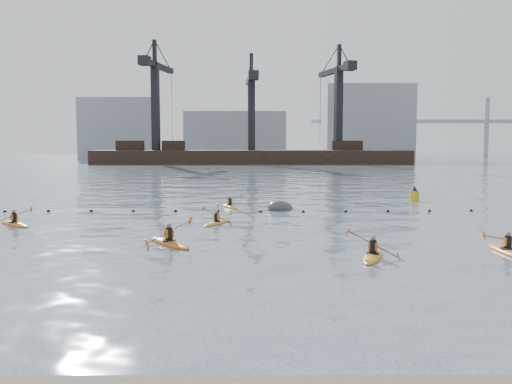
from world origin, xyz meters
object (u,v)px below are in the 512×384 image
kayaker_1 (373,255)px  mooring_buoy (281,209)px  kayaker_4 (507,250)px  kayaker_2 (14,223)px  nav_buoy (414,196)px  kayaker_3 (217,222)px  kayaker_5 (230,206)px  kayaker_0 (169,242)px

kayaker_1 → mooring_buoy: bearing=119.6°
kayaker_1 → kayaker_4: (6.20, 0.96, 0.00)m
kayaker_2 → nav_buoy: 30.68m
kayaker_3 → kayaker_4: 15.99m
kayaker_5 → mooring_buoy: (3.79, -1.20, -0.09)m
kayaker_5 → nav_buoy: size_ratio=2.12×
kayaker_4 → kayaker_3: bearing=-34.2°
kayaker_2 → kayaker_1: bearing=-72.7°
nav_buoy → kayaker_3: bearing=-140.7°
kayaker_5 → kayaker_2: bearing=-166.5°
kayaker_1 → kayaker_5: kayaker_1 is taller
kayaker_2 → kayaker_3: size_ratio=1.01×
mooring_buoy → nav_buoy: (11.49, 5.60, 0.43)m
kayaker_3 → kayaker_0: bearing=-79.9°
kayaker_0 → kayaker_5: 15.20m
kayaker_1 → kayaker_3: 12.02m
mooring_buoy → kayaker_4: bearing=-59.7°
kayaker_1 → nav_buoy: size_ratio=2.37×
kayaker_1 → mooring_buoy: kayaker_1 is taller
kayaker_0 → kayaker_4: size_ratio=1.00×
kayaker_0 → kayaker_1: kayaker_0 is taller
mooring_buoy → kayaker_0: bearing=-113.6°
kayaker_4 → nav_buoy: size_ratio=2.38×
kayaker_5 → nav_buoy: bearing=-6.1°
mooring_buoy → kayaker_3: bearing=-120.1°
kayaker_2 → nav_buoy: nav_buoy is taller
kayaker_0 → kayaker_1: (9.12, -2.99, -0.01)m
kayaker_1 → kayaker_3: kayaker_1 is taller
kayaker_3 → mooring_buoy: size_ratio=1.13×
kayaker_1 → kayaker_4: kayaker_1 is taller
kayaker_2 → kayaker_4: bearing=-65.1°
kayaker_2 → nav_buoy: size_ratio=2.01×
kayaker_2 → kayaker_3: (11.95, 0.41, -0.01)m
kayaker_2 → kayaker_5: (12.38, 8.88, -0.01)m
kayaker_4 → kayaker_2: bearing=-19.5°
kayaker_1 → mooring_buoy: (-3.08, 16.82, -0.10)m
kayaker_5 → kayaker_0: bearing=-120.7°
kayaker_0 → kayaker_3: bearing=38.1°
kayaker_0 → kayaker_5: (2.25, 15.03, -0.02)m
kayaker_5 → nav_buoy: (15.28, 4.41, 0.34)m
kayaker_3 → mooring_buoy: kayaker_3 is taller
kayaker_3 → kayaker_5: size_ratio=0.94×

